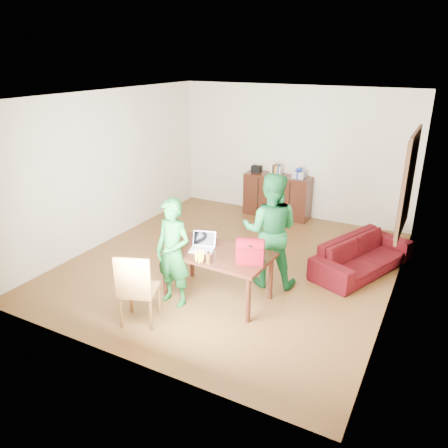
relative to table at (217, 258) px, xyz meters
The scene contains 10 objects.
room 1.39m from the table, 103.71° to the left, with size 5.20×5.70×2.90m.
table is the anchor object (origin of this frame).
chair 1.22m from the table, 119.63° to the right, with size 0.57×0.56×1.00m.
person_near 0.63m from the table, 138.74° to the right, with size 0.56×0.36×1.52m, color #13571D.
person_far 0.91m from the table, 56.17° to the left, with size 0.84×0.65×1.72m, color #15612C.
laptop 0.26m from the table, 168.44° to the right, with size 0.38×0.31×0.23m.
bananas 0.40m from the table, 98.26° to the right, with size 0.18×0.11×0.07m, color gold, non-canonical shape.
bottle 0.40m from the table, 79.80° to the right, with size 0.06×0.06×0.17m, color #553113.
red_bag 0.58m from the table, ahead, with size 0.36×0.21×0.26m, color maroon.
sofa 2.46m from the table, 47.35° to the left, with size 1.85×0.72×0.54m, color #37070F.
Camera 1 is at (2.95, -5.84, 3.27)m, focal length 35.00 mm.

